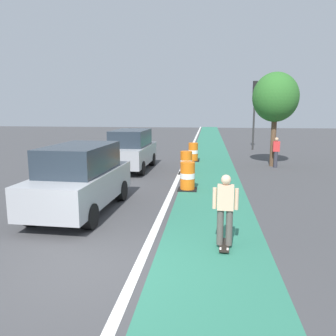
% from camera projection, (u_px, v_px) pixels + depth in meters
% --- Properties ---
extents(ground_plane, '(100.00, 100.00, 0.00)m').
position_uv_depth(ground_plane, '(93.00, 267.00, 6.76)').
color(ground_plane, '#424244').
extents(bike_lane_strip, '(2.50, 80.00, 0.01)m').
position_uv_depth(bike_lane_strip, '(211.00, 167.00, 18.21)').
color(bike_lane_strip, '#2D755B').
rests_on(bike_lane_strip, ground).
extents(lane_divider_stripe, '(0.20, 80.00, 0.01)m').
position_uv_depth(lane_divider_stripe, '(183.00, 166.00, 18.39)').
color(lane_divider_stripe, silver).
rests_on(lane_divider_stripe, ground).
extents(skateboarder_on_lane, '(0.57, 0.81, 1.69)m').
position_uv_depth(skateboarder_on_lane, '(225.00, 209.00, 7.53)').
color(skateboarder_on_lane, black).
rests_on(skateboarder_on_lane, ground).
extents(parked_suv_nearest, '(2.04, 4.66, 2.04)m').
position_uv_depth(parked_suv_nearest, '(81.00, 178.00, 10.23)').
color(parked_suv_nearest, '#9EA0A5').
rests_on(parked_suv_nearest, ground).
extents(parked_suv_second, '(1.97, 4.63, 2.04)m').
position_uv_depth(parked_suv_second, '(131.00, 150.00, 17.29)').
color(parked_suv_second, '#9EA0A5').
rests_on(parked_suv_second, ground).
extents(traffic_barrel_front, '(0.73, 0.73, 1.09)m').
position_uv_depth(traffic_barrel_front, '(188.00, 176.00, 13.04)').
color(traffic_barrel_front, orange).
rests_on(traffic_barrel_front, ground).
extents(traffic_barrel_mid, '(0.73, 0.73, 1.09)m').
position_uv_depth(traffic_barrel_mid, '(186.00, 163.00, 16.31)').
color(traffic_barrel_mid, orange).
rests_on(traffic_barrel_mid, ground).
extents(traffic_barrel_back, '(0.73, 0.73, 1.09)m').
position_uv_depth(traffic_barrel_back, '(193.00, 152.00, 20.21)').
color(traffic_barrel_back, orange).
rests_on(traffic_barrel_back, ground).
extents(traffic_light_corner, '(0.41, 0.32, 5.10)m').
position_uv_depth(traffic_light_corner, '(255.00, 103.00, 25.24)').
color(traffic_light_corner, '#2D2D2D').
rests_on(traffic_light_corner, ground).
extents(pedestrian_crossing, '(0.34, 0.20, 1.61)m').
position_uv_depth(pedestrian_crossing, '(276.00, 151.00, 17.95)').
color(pedestrian_crossing, '#33333D').
rests_on(pedestrian_crossing, ground).
extents(street_tree_sidewalk, '(2.40, 2.40, 5.00)m').
position_uv_depth(street_tree_sidewalk, '(275.00, 98.00, 17.89)').
color(street_tree_sidewalk, brown).
rests_on(street_tree_sidewalk, ground).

